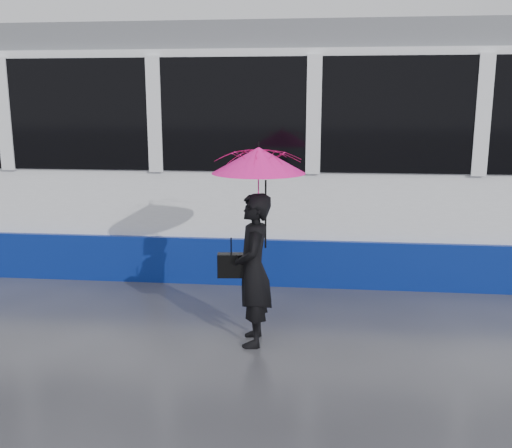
# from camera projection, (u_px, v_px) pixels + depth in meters

# --- Properties ---
(ground) EXTENTS (90.00, 90.00, 0.00)m
(ground) POSITION_uv_depth(u_px,v_px,m) (145.00, 317.00, 6.39)
(ground) COLOR #2B2B30
(ground) RESTS_ON ground
(rails) EXTENTS (34.00, 1.51, 0.02)m
(rails) POSITION_uv_depth(u_px,v_px,m) (193.00, 257.00, 8.82)
(rails) COLOR #3F3D38
(rails) RESTS_ON ground
(tram) EXTENTS (26.00, 2.56, 3.35)m
(tram) POSITION_uv_depth(u_px,v_px,m) (212.00, 152.00, 8.44)
(tram) COLOR white
(tram) RESTS_ON ground
(woman) EXTENTS (0.41, 0.58, 1.51)m
(woman) POSITION_uv_depth(u_px,v_px,m) (253.00, 270.00, 5.55)
(woman) COLOR black
(woman) RESTS_ON ground
(umbrella) EXTENTS (0.97, 0.97, 1.02)m
(umbrella) POSITION_uv_depth(u_px,v_px,m) (259.00, 178.00, 5.35)
(umbrella) COLOR #F51491
(umbrella) RESTS_ON ground
(handbag) EXTENTS (0.28, 0.14, 0.41)m
(handbag) POSITION_uv_depth(u_px,v_px,m) (231.00, 265.00, 5.58)
(handbag) COLOR black
(handbag) RESTS_ON ground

